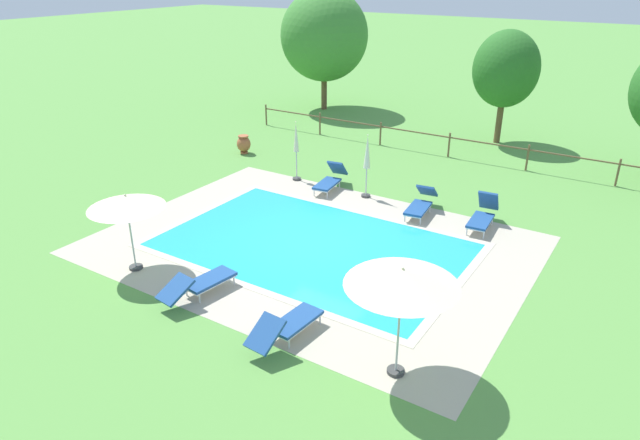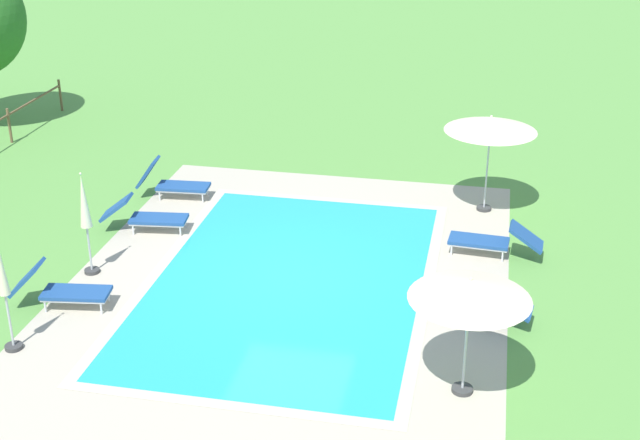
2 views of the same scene
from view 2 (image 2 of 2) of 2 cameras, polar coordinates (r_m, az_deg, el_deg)
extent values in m
plane|color=#599342|center=(18.36, -1.99, -3.94)|extent=(160.00, 160.00, 0.00)
cube|color=#B2A893|center=(18.36, -1.99, -3.93)|extent=(12.04, 8.93, 0.01)
cube|color=#23A8C1|center=(18.36, -1.99, -3.93)|extent=(8.54, 5.43, 0.01)
cube|color=#C0B59F|center=(19.16, -10.28, -3.06)|extent=(9.02, 0.24, 0.01)
cube|color=#C0B59F|center=(17.98, 6.86, -4.74)|extent=(9.02, 0.24, 0.01)
cube|color=#C0B59F|center=(22.24, 0.62, 1.33)|extent=(0.24, 5.43, 0.01)
cube|color=#C0B59F|center=(14.78, -6.01, -11.81)|extent=(0.24, 5.43, 0.01)
cube|color=navy|center=(20.75, -10.37, 0.08)|extent=(0.75, 1.36, 0.07)
cube|color=navy|center=(20.91, -13.03, 0.81)|extent=(0.68, 0.78, 0.57)
cube|color=silver|center=(20.77, -10.36, -0.06)|extent=(0.72, 1.33, 0.04)
cylinder|color=silver|center=(20.91, -8.70, -0.12)|extent=(0.04, 0.04, 0.28)
cylinder|color=silver|center=(20.46, -9.02, -0.71)|extent=(0.04, 0.04, 0.28)
cylinder|color=silver|center=(21.18, -11.62, -0.02)|extent=(0.04, 0.04, 0.28)
cylinder|color=silver|center=(20.74, -11.99, -0.60)|extent=(0.04, 0.04, 0.28)
cube|color=navy|center=(17.14, 8.83, -5.25)|extent=(0.77, 1.37, 0.07)
cube|color=navy|center=(16.94, 12.29, -5.22)|extent=(0.70, 0.86, 0.43)
cube|color=silver|center=(17.17, 8.82, -5.41)|extent=(0.74, 1.34, 0.04)
cylinder|color=silver|center=(17.10, 6.80, -5.88)|extent=(0.04, 0.04, 0.28)
cylinder|color=silver|center=(17.53, 7.18, -5.09)|extent=(0.04, 0.04, 0.28)
cylinder|color=silver|center=(16.94, 10.46, -6.45)|extent=(0.04, 0.04, 0.28)
cylinder|color=silver|center=(17.38, 10.75, -5.63)|extent=(0.04, 0.04, 0.28)
cube|color=navy|center=(17.90, -15.48, -4.54)|extent=(0.77, 1.37, 0.07)
cube|color=navy|center=(18.09, -18.41, -3.55)|extent=(0.68, 0.71, 0.65)
cube|color=silver|center=(17.93, -15.46, -4.70)|extent=(0.74, 1.34, 0.04)
cylinder|color=silver|center=(18.03, -13.50, -4.73)|extent=(0.04, 0.04, 0.28)
cylinder|color=silver|center=(17.61, -13.96, -5.53)|extent=(0.04, 0.04, 0.28)
cylinder|color=silver|center=(18.38, -16.81, -4.55)|extent=(0.04, 0.04, 0.28)
cylinder|color=silver|center=(17.96, -17.34, -5.33)|extent=(0.04, 0.04, 0.28)
cube|color=navy|center=(19.65, 10.22, -1.33)|extent=(0.69, 1.34, 0.07)
cube|color=navy|center=(19.51, 13.19, -1.05)|extent=(0.65, 0.79, 0.52)
cube|color=silver|center=(19.67, 10.21, -1.47)|extent=(0.66, 1.31, 0.04)
cylinder|color=silver|center=(19.54, 8.49, -1.92)|extent=(0.04, 0.04, 0.28)
cylinder|color=silver|center=(20.00, 8.69, -1.29)|extent=(0.04, 0.04, 0.28)
cylinder|color=silver|center=(19.47, 11.71, -2.29)|extent=(0.04, 0.04, 0.28)
cylinder|color=silver|center=(19.92, 11.84, -1.65)|extent=(0.04, 0.04, 0.28)
cube|color=navy|center=(22.51, -8.83, 2.17)|extent=(0.70, 1.34, 0.07)
cube|color=navy|center=(22.64, -11.06, 3.06)|extent=(0.64, 0.58, 0.73)
cube|color=silver|center=(22.53, -8.82, 2.04)|extent=(0.67, 1.31, 0.04)
cylinder|color=silver|center=(22.66, -7.29, 1.94)|extent=(0.04, 0.04, 0.28)
cylinder|color=silver|center=(22.21, -7.60, 1.44)|extent=(0.04, 0.04, 0.28)
cylinder|color=silver|center=(22.95, -9.96, 2.06)|extent=(0.04, 0.04, 0.28)
cylinder|color=silver|center=(22.50, -10.32, 1.57)|extent=(0.04, 0.04, 0.28)
cylinder|color=#383838|center=(15.19, 9.18, -10.76)|extent=(0.36, 0.36, 0.08)
cylinder|color=#B2B5B7|center=(14.64, 9.44, -7.51)|extent=(0.04, 0.04, 2.10)
cone|color=beige|center=(14.19, 9.68, -4.42)|extent=(1.99, 1.99, 0.34)
sphere|color=beige|center=(14.10, 9.74, -3.77)|extent=(0.06, 0.06, 0.06)
cylinder|color=#383838|center=(22.02, 10.54, 0.74)|extent=(0.36, 0.36, 0.08)
cylinder|color=#B2B5B7|center=(21.59, 10.77, 3.52)|extent=(0.04, 0.04, 2.36)
cone|color=beige|center=(21.26, 10.98, 6.12)|extent=(2.20, 2.20, 0.34)
sphere|color=beige|center=(21.20, 11.02, 6.59)|extent=(0.06, 0.06, 0.06)
cylinder|color=#383838|center=(17.02, -19.17, -7.75)|extent=(0.32, 0.32, 0.08)
cylinder|color=#B2B5B7|center=(16.76, -19.41, -6.22)|extent=(0.04, 0.04, 1.13)
cone|color=beige|center=(16.25, -19.95, -2.83)|extent=(0.20, 0.20, 1.09)
cylinder|color=#383838|center=(19.27, -14.51, -3.21)|extent=(0.32, 0.32, 0.08)
cylinder|color=#B2B5B7|center=(19.05, -14.67, -1.87)|extent=(0.04, 0.04, 1.08)
cone|color=beige|center=(18.60, -15.03, 1.20)|extent=(0.24, 0.24, 1.15)
sphere|color=beige|center=(18.38, -15.22, 2.91)|extent=(0.05, 0.05, 0.05)
cylinder|color=brown|center=(27.71, -19.43, 5.77)|extent=(0.08, 0.08, 1.05)
cylinder|color=brown|center=(30.41, -16.43, 7.74)|extent=(0.08, 0.08, 1.05)
camera|label=1|loc=(25.33, 32.73, 17.97)|focal=31.71mm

